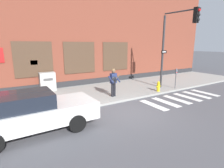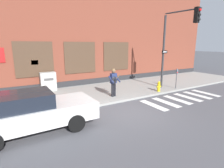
{
  "view_description": "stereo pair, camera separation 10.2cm",
  "coord_description": "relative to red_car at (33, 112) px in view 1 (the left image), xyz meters",
  "views": [
    {
      "loc": [
        -4.82,
        -6.41,
        3.22
      ],
      "look_at": [
        0.12,
        1.74,
        1.07
      ],
      "focal_mm": 28.0,
      "sensor_mm": 36.0,
      "label": 1
    },
    {
      "loc": [
        -4.73,
        -6.46,
        3.22
      ],
      "look_at": [
        0.12,
        1.74,
        1.07
      ],
      "focal_mm": 28.0,
      "sensor_mm": 36.0,
      "label": 2
    }
  ],
  "objects": [
    {
      "name": "busker",
      "position": [
        4.78,
        1.99,
        0.31
      ],
      "size": [
        0.73,
        0.56,
        1.69
      ],
      "color": "black",
      "rests_on": "sidewalk"
    },
    {
      "name": "sidewalk",
      "position": [
        4.19,
        3.52,
        -0.71
      ],
      "size": [
        28.0,
        4.85,
        0.12
      ],
      "color": "gray",
      "rests_on": "ground"
    },
    {
      "name": "parking_meter",
      "position": [
        9.71,
        1.43,
        0.3
      ],
      "size": [
        0.13,
        0.11,
        1.44
      ],
      "color": "#47474C",
      "rests_on": "sidewalk"
    },
    {
      "name": "ground_plane",
      "position": [
        4.19,
        -0.34,
        -0.77
      ],
      "size": [
        160.0,
        160.0,
        0.0
      ],
      "primitive_type": "plane",
      "color": "#4C4C51"
    },
    {
      "name": "traffic_light",
      "position": [
        9.18,
        1.31,
        2.95
      ],
      "size": [
        0.72,
        2.5,
        5.25
      ],
      "color": "#2D2D30",
      "rests_on": "sidewalk"
    },
    {
      "name": "red_car",
      "position": [
        0.0,
        0.0,
        0.0
      ],
      "size": [
        4.62,
        2.03,
        1.53
      ],
      "color": "silver",
      "rests_on": "ground"
    },
    {
      "name": "utility_box",
      "position": [
        1.65,
        5.49,
        -0.01
      ],
      "size": [
        1.01,
        0.53,
        1.27
      ],
      "color": "#ADADA8",
      "rests_on": "sidewalk"
    },
    {
      "name": "fire_hydrant",
      "position": [
        8.01,
        1.44,
        -0.3
      ],
      "size": [
        0.38,
        0.2,
        0.7
      ],
      "color": "gold",
      "rests_on": "sidewalk"
    },
    {
      "name": "building_backdrop",
      "position": [
        4.18,
        7.94,
        3.47
      ],
      "size": [
        28.0,
        4.06,
        8.49
      ],
      "color": "brown",
      "rests_on": "ground"
    },
    {
      "name": "crosswalk",
      "position": [
        8.38,
        -0.21,
        -0.76
      ],
      "size": [
        5.2,
        1.9,
        0.01
      ],
      "color": "silver",
      "rests_on": "ground"
    }
  ]
}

